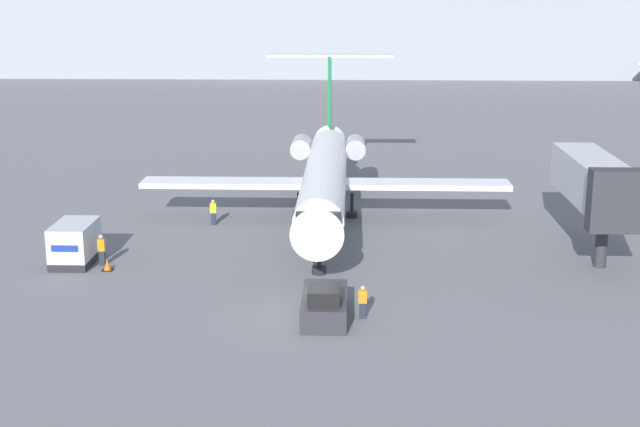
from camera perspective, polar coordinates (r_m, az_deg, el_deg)
The scene contains 10 objects.
ground_plane at distance 42.87m, azimuth -0.40°, elevation -6.91°, with size 600.00×600.00×0.00m, color slate.
terminal_building at distance 160.08m, azimuth 1.43°, elevation 11.78°, with size 180.00×16.80×16.49m.
airplane_main at distance 60.22m, azimuth 0.33°, elevation 2.54°, with size 25.01×29.02×10.24m.
pushback_tug at distance 43.06m, azimuth 0.29°, elevation -5.83°, with size 2.16×4.78×1.85m.
luggage_cart at distance 53.11m, azimuth -15.42°, elevation -1.85°, with size 2.14×3.67×2.39m.
worker_near_tug at distance 42.97m, azimuth 2.75°, elevation -5.65°, with size 0.40×0.24×1.66m.
worker_by_wing at distance 59.93m, azimuth -6.84°, elevation 0.12°, with size 0.40×0.24×1.72m.
worker_on_apron at distance 52.29m, azimuth -13.80°, elevation -2.24°, with size 0.40×0.26×1.85m.
traffic_cone_left at distance 51.60m, azimuth -13.45°, elevation -3.25°, with size 0.61×0.61×0.61m.
jet_bridge at distance 54.15m, azimuth 17.24°, elevation 1.88°, with size 3.20×11.17×6.19m.
Camera 1 is at (1.70, -39.90, 15.58)m, focal length 50.00 mm.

